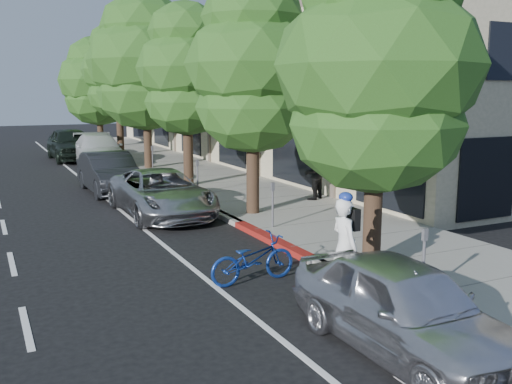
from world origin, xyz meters
TOP-DOWN VIEW (x-y plane):
  - ground at (0.00, 0.00)m, footprint 120.00×120.00m
  - sidewalk at (2.30, 8.00)m, footprint 4.60×56.00m
  - curb at (0.00, 8.00)m, footprint 0.30×56.00m
  - curb_red_segment at (0.00, 1.00)m, footprint 0.32×4.00m
  - storefront_building at (9.60, 18.00)m, footprint 10.00×36.00m
  - street_tree_0 at (0.90, -2.00)m, footprint 4.40×4.40m
  - street_tree_1 at (0.90, 4.00)m, footprint 4.12×4.12m
  - street_tree_2 at (0.90, 10.00)m, footprint 3.96×3.96m
  - street_tree_3 at (0.90, 16.00)m, footprint 5.65×5.65m
  - street_tree_4 at (0.90, 22.00)m, footprint 4.21×4.21m
  - street_tree_5 at (0.90, 28.00)m, footprint 5.29×5.29m
  - cyclist at (-0.52, -3.00)m, footprint 0.49×0.71m
  - bicycle at (-1.80, -1.60)m, footprint 1.93×0.75m
  - silver_suv at (-1.60, 5.50)m, footprint 2.46×5.25m
  - dark_sedan at (-2.20, 10.39)m, footprint 1.76×4.80m
  - white_pickup at (-1.01, 18.81)m, footprint 2.65×5.88m
  - dark_suv_far at (-1.90, 22.25)m, footprint 2.31×5.50m
  - near_car_a at (-1.19, -5.50)m, footprint 1.72×4.27m
  - pedestrian at (3.74, 5.10)m, footprint 1.14×1.07m

SIDE VIEW (x-z plane):
  - ground at x=0.00m, z-range 0.00..0.00m
  - sidewalk at x=2.30m, z-range 0.00..0.15m
  - curb at x=0.00m, z-range 0.00..0.15m
  - curb_red_segment at x=0.00m, z-range 0.00..0.15m
  - bicycle at x=-1.80m, z-range 0.00..1.00m
  - near_car_a at x=-1.19m, z-range 0.00..1.45m
  - silver_suv at x=-1.60m, z-range 0.00..1.45m
  - dark_sedan at x=-2.20m, z-range 0.00..1.57m
  - white_pickup at x=-1.01m, z-range 0.00..1.67m
  - dark_suv_far at x=-1.90m, z-range 0.00..1.86m
  - cyclist at x=-0.52m, z-range 0.00..1.90m
  - pedestrian at x=3.74m, z-range 0.15..2.02m
  - storefront_building at x=9.60m, z-range 0.00..7.00m
  - street_tree_0 at x=0.90m, z-range 0.80..7.81m
  - street_tree_5 at x=0.90m, z-range 0.75..8.37m
  - street_tree_1 at x=0.90m, z-range 0.93..8.23m
  - street_tree_2 at x=0.90m, z-range 0.99..8.38m
  - street_tree_4 at x=0.90m, z-range 1.07..8.97m
  - street_tree_3 at x=0.90m, z-range 0.93..9.56m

